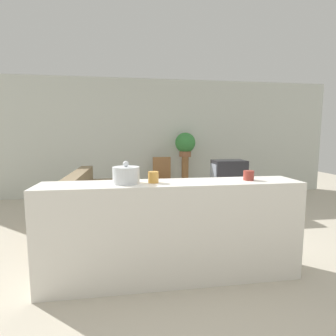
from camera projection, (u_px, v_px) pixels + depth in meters
The scene contains 12 objects.
ground_plane at pixel (168, 263), 2.92m from camera, with size 14.00×14.00×0.00m, color beige.
wall_back at pixel (146, 138), 6.12m from camera, with size 9.00×0.06×2.70m.
couch at pixel (96, 208), 4.02m from camera, with size 0.83×1.95×0.85m.
tv_stand at pixel (228, 201), 4.84m from camera, with size 0.79×0.56×0.41m.
television at pixel (228, 175), 4.78m from camera, with size 0.59×0.40×0.56m.
wooden_chair at pixel (162, 177), 5.70m from camera, with size 0.44×0.44×0.94m.
plant_stand at pixel (185, 177), 6.01m from camera, with size 0.16×0.16×0.93m.
potted_plant at pixel (185, 144), 5.92m from camera, with size 0.46×0.46×0.54m.
foreground_counter at pixel (173, 231), 2.56m from camera, with size 2.50×0.44×0.97m.
decorative_bowl at pixel (126, 175), 2.42m from camera, with size 0.25×0.25×0.21m.
candle_jar at pixel (153, 177), 2.46m from camera, with size 0.10×0.10×0.11m.
coffee_tin at pixel (249, 175), 2.60m from camera, with size 0.10×0.10×0.10m.
Camera 1 is at (-0.41, -2.74, 1.41)m, focal length 28.00 mm.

